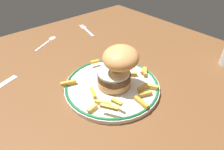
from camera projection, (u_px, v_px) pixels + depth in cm
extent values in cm
cube|color=brown|center=(136.00, 96.00, 56.81)|extent=(123.92, 99.48, 4.00)
cylinder|color=white|center=(112.00, 86.00, 56.16)|extent=(26.93, 26.93, 1.20)
torus|color=#196033|center=(112.00, 85.00, 55.80)|extent=(26.53, 26.53, 0.80)
cylinder|color=tan|center=(114.00, 81.00, 55.00)|extent=(9.41, 9.41, 1.80)
cylinder|color=brown|center=(114.00, 76.00, 53.93)|extent=(9.19, 9.19, 1.81)
cylinder|color=white|center=(114.00, 73.00, 53.24)|extent=(8.70, 8.70, 0.50)
ellipsoid|color=yellow|center=(116.00, 70.00, 53.16)|extent=(2.60, 2.60, 1.40)
ellipsoid|color=tan|center=(121.00, 58.00, 50.70)|extent=(13.59, 13.81, 6.59)
cube|color=gold|center=(143.00, 70.00, 60.12)|extent=(1.75, 3.12, 0.83)
cube|color=gold|center=(131.00, 74.00, 58.59)|extent=(3.02, 3.37, 0.85)
cube|color=gold|center=(145.00, 72.00, 59.35)|extent=(3.10, 3.26, 0.96)
cube|color=gold|center=(93.00, 93.00, 50.66)|extent=(3.85, 2.26, 0.80)
cube|color=gold|center=(117.00, 102.00, 46.62)|extent=(3.05, 1.50, 0.84)
cube|color=#E7AF4B|center=(109.00, 58.00, 64.28)|extent=(3.11, 3.38, 0.76)
cube|color=gold|center=(141.00, 102.00, 48.95)|extent=(4.63, 1.24, 0.88)
cube|color=gold|center=(69.00, 83.00, 55.10)|extent=(2.39, 4.43, 0.94)
cube|color=gold|center=(108.00, 64.00, 61.55)|extent=(2.21, 2.91, 0.79)
cube|color=gold|center=(123.00, 68.00, 61.16)|extent=(4.30, 2.09, 0.71)
cube|color=gold|center=(145.00, 94.00, 51.52)|extent=(2.19, 3.78, 0.81)
cube|color=gold|center=(141.00, 88.00, 53.06)|extent=(1.10, 2.96, 0.98)
cube|color=gold|center=(151.00, 86.00, 53.89)|extent=(3.98, 2.76, 0.93)
cube|color=#EDB046|center=(92.00, 108.00, 47.32)|extent=(1.17, 2.92, 0.82)
cube|color=gold|center=(109.00, 107.00, 45.30)|extent=(4.15, 2.96, 0.83)
cube|color=gold|center=(103.00, 103.00, 48.92)|extent=(3.91, 2.98, 0.73)
cube|color=gold|center=(95.00, 62.00, 62.50)|extent=(1.60, 2.94, 0.83)
cube|color=silver|center=(89.00, 32.00, 87.22)|extent=(9.99, 3.03, 0.36)
cube|color=silver|center=(83.00, 27.00, 91.43)|extent=(2.80, 2.65, 0.32)
cube|color=silver|center=(80.00, 26.00, 92.68)|extent=(2.40, 0.75, 0.28)
cube|color=silver|center=(81.00, 26.00, 92.88)|extent=(2.40, 0.75, 0.28)
cube|color=silver|center=(82.00, 25.00, 93.07)|extent=(2.40, 0.75, 0.28)
cube|color=silver|center=(83.00, 25.00, 93.27)|extent=(2.40, 0.75, 0.28)
cube|color=silver|center=(0.00, 85.00, 57.06)|extent=(5.51, 10.94, 0.24)
cube|color=silver|center=(42.00, 45.00, 76.85)|extent=(5.18, 8.20, 0.32)
ellipsoid|color=silver|center=(52.00, 38.00, 82.05)|extent=(4.05, 4.42, 0.90)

